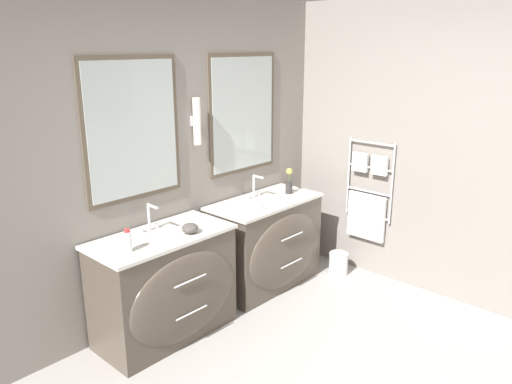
% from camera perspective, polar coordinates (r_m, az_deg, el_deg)
% --- Properties ---
extents(wall_back, '(5.53, 0.14, 2.60)m').
position_cam_1_polar(wall_back, '(3.97, -12.35, 3.24)').
color(wall_back, gray).
rests_on(wall_back, ground_plane).
extents(wall_right, '(0.13, 4.07, 2.60)m').
position_cam_1_polar(wall_right, '(4.74, 16.41, 4.82)').
color(wall_right, gray).
rests_on(wall_right, ground_plane).
extents(vanity_left, '(1.09, 0.60, 0.84)m').
position_cam_1_polar(vanity_left, '(3.94, -10.15, -10.56)').
color(vanity_left, '#4C4238').
rests_on(vanity_left, ground_plane).
extents(vanity_right, '(1.09, 0.60, 0.84)m').
position_cam_1_polar(vanity_right, '(4.67, 1.36, -5.86)').
color(vanity_right, '#4C4238').
rests_on(vanity_right, ground_plane).
extents(faucet_left, '(0.17, 0.13, 0.21)m').
position_cam_1_polar(faucet_left, '(3.86, -12.01, -2.88)').
color(faucet_left, silver).
rests_on(faucet_left, vanity_left).
extents(faucet_right, '(0.17, 0.13, 0.21)m').
position_cam_1_polar(faucet_right, '(4.60, -0.12, 0.65)').
color(faucet_right, silver).
rests_on(faucet_right, vanity_right).
extents(toiletry_bottle, '(0.06, 0.06, 0.17)m').
position_cam_1_polar(toiletry_bottle, '(3.52, -14.45, -5.47)').
color(toiletry_bottle, silver).
rests_on(toiletry_bottle, vanity_left).
extents(amenity_bowl, '(0.13, 0.13, 0.08)m').
position_cam_1_polar(amenity_bowl, '(3.78, -7.54, -4.13)').
color(amenity_bowl, '#4C4742').
rests_on(amenity_bowl, vanity_left).
extents(flower_vase, '(0.07, 0.07, 0.25)m').
position_cam_1_polar(flower_vase, '(4.74, 3.80, 1.07)').
color(flower_vase, '#332D2D').
rests_on(flower_vase, vanity_right).
extents(soap_dish, '(0.09, 0.06, 0.04)m').
position_cam_1_polar(soap_dish, '(4.29, 0.50, -1.77)').
color(soap_dish, white).
rests_on(soap_dish, vanity_right).
extents(waste_bin, '(0.19, 0.19, 0.23)m').
position_cam_1_polar(waste_bin, '(5.06, 9.40, -8.02)').
color(waste_bin, silver).
rests_on(waste_bin, ground_plane).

